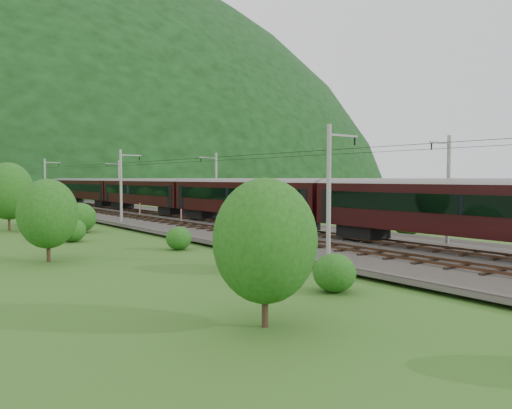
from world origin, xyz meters
TOP-DOWN VIEW (x-y plane):
  - ground at (0.00, 0.00)m, footprint 600.00×600.00m
  - railbed at (0.00, 10.00)m, footprint 14.00×220.00m
  - track_left at (-2.40, 10.00)m, footprint 2.40×220.00m
  - track_right at (2.40, 10.00)m, footprint 2.40×220.00m
  - catenary_left at (-6.12, 32.00)m, footprint 2.54×192.28m
  - catenary_right at (6.12, 32.00)m, footprint 2.54×192.28m
  - overhead_wires at (0.00, 10.00)m, footprint 4.83×198.00m
  - train at (2.40, 44.35)m, footprint 3.20×175.97m
  - hazard_post_near at (-0.71, 28.36)m, footprint 0.15×0.15m
  - hazard_post_far at (0.64, 42.60)m, footprint 0.16×0.16m
  - signal at (-3.94, 65.27)m, footprint 0.22×0.22m
  - vegetation_left at (-14.40, 22.33)m, footprint 12.99×150.01m
  - vegetation_right at (10.95, 8.74)m, footprint 4.48×97.23m

SIDE VIEW (x-z plane):
  - ground at x=0.00m, z-range 0.00..0.00m
  - railbed at x=0.00m, z-range 0.00..0.30m
  - track_left at x=-2.40m, z-range 0.24..0.51m
  - track_right at x=2.40m, z-range 0.24..0.51m
  - hazard_post_near at x=-0.71m, z-range 0.30..1.72m
  - hazard_post_far at x=0.64m, z-range 0.30..1.80m
  - vegetation_right at x=10.95m, z-range -0.20..2.97m
  - signal at x=-3.94m, z-range 0.47..2.42m
  - vegetation_left at x=-14.40m, z-range -1.02..5.68m
  - train at x=2.40m, z-range 0.97..6.55m
  - catenary_left at x=-6.12m, z-range 0.50..8.50m
  - catenary_right at x=6.12m, z-range 0.50..8.50m
  - overhead_wires at x=0.00m, z-range 7.08..7.12m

